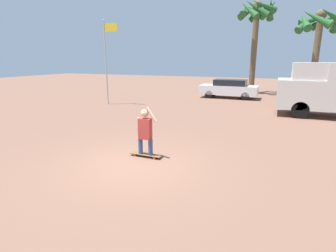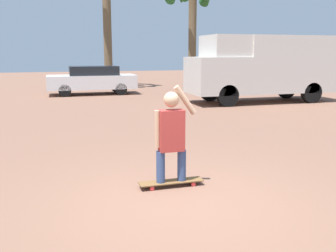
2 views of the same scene
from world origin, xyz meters
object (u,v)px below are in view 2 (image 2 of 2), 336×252
at_px(skateboard, 171,182).
at_px(parked_car_white, 92,79).
at_px(person_skateboarder, 171,132).
at_px(camper_van, 263,66).

height_order(skateboard, parked_car_white, parked_car_white).
xyz_separation_m(skateboard, person_skateboarder, (-0.00, -0.00, 0.83)).
height_order(person_skateboarder, camper_van, camper_van).
relative_size(skateboard, parked_car_white, 0.23).
xyz_separation_m(person_skateboarder, camper_van, (6.97, 9.10, 0.68)).
xyz_separation_m(camper_van, parked_car_white, (-6.90, 5.23, -0.80)).
distance_m(skateboard, parked_car_white, 14.35).
relative_size(camper_van, parked_car_white, 1.42).
bearing_deg(person_skateboarder, parked_car_white, 89.73).
height_order(person_skateboarder, parked_car_white, person_skateboarder).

